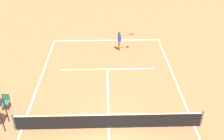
{
  "coord_description": "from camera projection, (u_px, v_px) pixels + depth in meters",
  "views": [
    {
      "loc": [
        0.1,
        10.09,
        10.05
      ],
      "look_at": [
        -0.31,
        -4.58,
        0.8
      ],
      "focal_mm": 41.33,
      "sensor_mm": 36.0,
      "label": 1
    }
  ],
  "objects": [
    {
      "name": "player_serving",
      "position": [
        120.0,
        39.0,
        20.93
      ],
      "size": [
        1.34,
        0.47,
        1.77
      ],
      "rotation": [
        0.0,
        0.0,
        1.83
      ],
      "color": "#9E704C",
      "rests_on": "ground"
    },
    {
      "name": "tennis_ball",
      "position": [
        110.0,
        63.0,
        19.66
      ],
      "size": [
        0.07,
        0.07,
        0.07
      ],
      "primitive_type": "sphere",
      "color": "#CCE033",
      "rests_on": "ground"
    },
    {
      "name": "courtside_chair_mid",
      "position": [
        6.0,
        101.0,
        14.98
      ],
      "size": [
        0.44,
        0.46,
        0.95
      ],
      "color": "#262626",
      "rests_on": "ground"
    },
    {
      "name": "ground_plane",
      "position": [
        109.0,
        128.0,
        13.89
      ],
      "size": [
        60.0,
        60.0,
        0.0
      ],
      "primitive_type": "plane",
      "color": "#C66B3D"
    },
    {
      "name": "tennis_net",
      "position": [
        109.0,
        121.0,
        13.63
      ],
      "size": [
        10.02,
        0.1,
        1.07
      ],
      "color": "#4C4C51",
      "rests_on": "ground"
    },
    {
      "name": "court_lines",
      "position": [
        109.0,
        128.0,
        13.89
      ],
      "size": [
        9.42,
        21.8,
        0.01
      ],
      "color": "white",
      "rests_on": "ground"
    }
  ]
}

